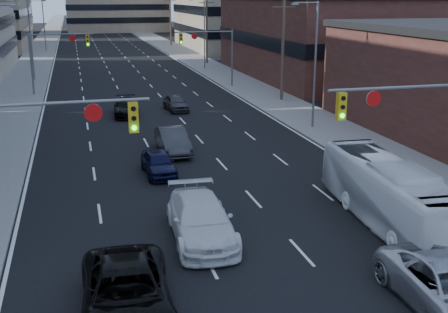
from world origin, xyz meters
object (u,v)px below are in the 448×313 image
white_van (201,219)px  transit_bus (389,193)px  black_pickup (126,294)px  sedan_blue (158,163)px

white_van → transit_bus: (8.02, -0.52, 0.54)m
black_pickup → transit_bus: transit_bus is taller
transit_bus → black_pickup: bearing=-154.4°
black_pickup → transit_bus: (11.43, 4.50, 0.56)m
white_van → black_pickup: bearing=-121.2°
black_pickup → sedan_blue: bearing=80.5°
black_pickup → sedan_blue: black_pickup is taller
sedan_blue → white_van: bearing=-89.8°
black_pickup → sedan_blue: 14.08m
transit_bus → sedan_blue: 12.54m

